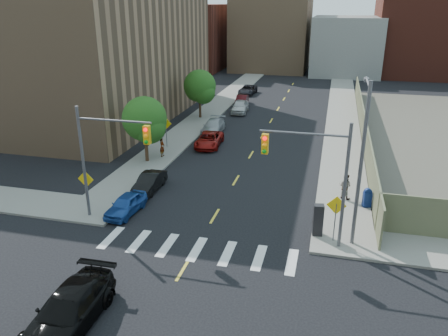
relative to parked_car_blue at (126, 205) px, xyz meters
The scene contains 29 objects.
ground 8.92m from the parked_car_blue, 51.84° to the right, with size 160.00×160.00×0.00m, color black.
sidewalk_nw 34.58m from the parked_car_blue, 93.73° to the left, with size 3.50×73.00×0.15m, color gray.
sidewalk_ne 36.96m from the parked_car_blue, 68.99° to the left, with size 3.50×73.00×0.15m, color gray.
fence_north 25.87m from the parked_car_blue, 54.28° to the left, with size 0.12×44.00×2.50m, color #686F4D.
building_nw 29.26m from the parked_car_blue, 125.66° to the left, with size 22.00×30.00×16.00m, color #8C6B4C.
bg_bldg_west 65.35m from the parked_car_blue, 104.68° to the left, with size 14.00×18.00×12.00m, color #592319.
bg_bldg_midwest 65.37m from the parked_car_blue, 90.44° to the left, with size 14.00×16.00×15.00m, color #8C6B4C.
bg_bldg_center 64.58m from the parked_car_blue, 77.91° to the left, with size 12.00×16.00×10.00m, color gray.
bg_bldg_east 70.96m from the parked_car_blue, 67.07° to the left, with size 18.00×18.00×16.00m, color #592319.
signal_nw 4.07m from the parked_car_blue, 115.87° to the right, with size 4.59×0.30×7.00m.
signal_ne 12.18m from the parked_car_blue, ahead, with size 4.59×0.30×7.00m.
streetlight_ne 14.46m from the parked_car_blue, ahead, with size 0.25×3.70×9.00m.
warn_sign_nw 2.73m from the parked_car_blue, 167.74° to the right, with size 1.06×0.06×2.83m.
warn_sign_ne 12.79m from the parked_car_blue, ahead, with size 1.06×0.06×2.83m.
warn_sign_midwest 13.27m from the parked_car_blue, 100.03° to the left, with size 1.06×0.06×2.83m.
tree_west_near 9.81m from the parked_car_blue, 105.47° to the left, with size 3.66×3.64×5.52m.
tree_west_far 24.34m from the parked_car_blue, 95.95° to the left, with size 3.66×3.64×5.52m.
parked_car_blue is the anchor object (origin of this frame).
parked_car_black 3.70m from the parked_car_blue, 90.00° to the left, with size 1.30×3.72×1.23m, color black.
parked_car_red 14.47m from the parked_car_blue, 84.85° to the left, with size 2.10×4.55×1.27m, color maroon.
parked_car_silver 18.78m from the parked_car_blue, 88.51° to the left, with size 1.87×4.60×1.33m, color #9A9DA1.
parked_car_white 27.89m from the parked_car_blue, 87.33° to the left, with size 1.77×4.40×1.50m, color silver.
parked_car_maroon 32.04m from the parked_car_blue, 88.88° to the left, with size 1.33×3.80×1.25m, color #3F0C0F.
parked_car_grey 39.09m from the parked_car_blue, 90.00° to the left, with size 2.09×4.53×1.26m, color black.
black_sedan 10.22m from the parked_car_blue, 76.75° to the right, with size 2.17×5.33×1.55m, color black.
mailbox 15.35m from the parked_car_blue, 16.75° to the left, with size 0.60×0.52×1.26m.
payphone 11.81m from the parked_car_blue, ahead, with size 0.55×0.45×1.85m, color black.
pedestrian_west 10.51m from the parked_car_blue, 99.21° to the left, with size 0.58×0.38×1.59m, color gray.
pedestrian_east 14.35m from the parked_car_blue, 21.96° to the left, with size 0.84×0.66×1.74m, color gray.
Camera 1 is at (6.51, -15.44, 12.52)m, focal length 35.00 mm.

